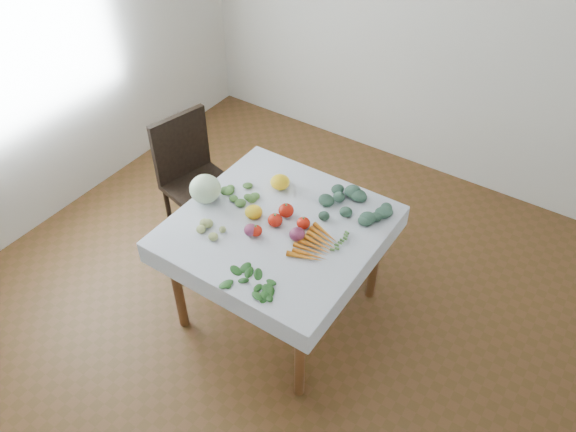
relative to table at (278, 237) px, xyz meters
name	(u,v)px	position (x,y,z in m)	size (l,w,h in m)	color
ground	(279,308)	(0.00, 0.00, -0.65)	(4.00, 4.00, 0.00)	brown
back_wall	(434,8)	(0.00, 2.00, 0.70)	(4.00, 0.04, 2.70)	silver
left_wall	(23,41)	(-2.00, 0.00, 0.70)	(0.04, 4.00, 2.70)	silver
table	(278,237)	(0.00, 0.00, 0.00)	(1.00, 1.00, 0.75)	brown
tablecloth	(278,225)	(0.00, 0.00, 0.10)	(1.12, 1.12, 0.01)	white
chair	(192,172)	(-0.93, 0.29, -0.11)	(0.52, 0.52, 0.96)	black
cabbage	(205,189)	(-0.48, -0.06, 0.19)	(0.19, 0.19, 0.17)	#D6F2CA
tomato_a	(303,223)	(0.13, 0.06, 0.14)	(0.08, 0.08, 0.07)	red
tomato_b	(286,210)	(0.00, 0.09, 0.14)	(0.09, 0.09, 0.08)	red
tomato_c	(275,220)	(-0.01, -0.01, 0.14)	(0.09, 0.09, 0.07)	red
tomato_d	(256,231)	(-0.05, -0.14, 0.13)	(0.07, 0.07, 0.06)	red
heirloom_back	(280,182)	(-0.18, 0.28, 0.14)	(0.12, 0.12, 0.08)	yellow
heirloom_front	(254,212)	(-0.15, -0.02, 0.14)	(0.10, 0.10, 0.07)	yellow
onion_a	(297,234)	(0.16, -0.04, 0.14)	(0.09, 0.09, 0.07)	#52172C
onion_b	(251,230)	(-0.08, -0.15, 0.14)	(0.08, 0.08, 0.07)	#52172C
tomatillo_cluster	(211,230)	(-0.27, -0.27, 0.12)	(0.14, 0.09, 0.04)	#B5BC6C
carrot_bunch	(316,245)	(0.27, -0.04, 0.12)	(0.20, 0.31, 0.03)	orange
kale_bunch	(354,210)	(0.32, 0.33, 0.13)	(0.40, 0.30, 0.05)	#375A44
basil_bunch	(251,285)	(0.15, -0.46, 0.11)	(0.27, 0.24, 0.01)	#1F541A
dill_bunch	(240,192)	(-0.35, 0.10, 0.11)	(0.23, 0.21, 0.03)	#4F813B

